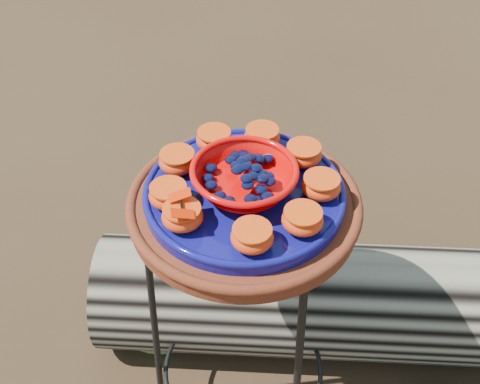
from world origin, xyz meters
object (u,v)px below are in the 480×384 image
at_px(terracotta_saucer, 244,207).
at_px(driftwood_log, 408,304).
at_px(plant_stand, 243,320).
at_px(cobalt_plate, 244,195).
at_px(red_bowl, 244,179).

distance_m(terracotta_saucer, driftwood_log, 0.75).
distance_m(plant_stand, terracotta_saucer, 0.37).
relative_size(plant_stand, terracotta_saucer, 1.59).
xyz_separation_m(plant_stand, terracotta_saucer, (0.00, 0.00, 0.37)).
bearing_deg(cobalt_plate, plant_stand, 0.00).
bearing_deg(terracotta_saucer, red_bowl, 0.00).
bearing_deg(cobalt_plate, terracotta_saucer, 0.00).
relative_size(cobalt_plate, red_bowl, 2.00).
height_order(terracotta_saucer, red_bowl, red_bowl).
bearing_deg(terracotta_saucer, cobalt_plate, 0.00).
distance_m(terracotta_saucer, cobalt_plate, 0.03).
relative_size(terracotta_saucer, driftwood_log, 0.26).
bearing_deg(driftwood_log, terracotta_saucer, -130.22).
bearing_deg(driftwood_log, red_bowl, -130.22).
distance_m(plant_stand, red_bowl, 0.44).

